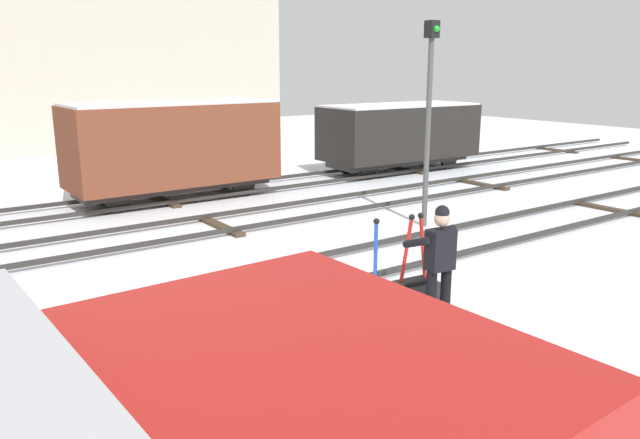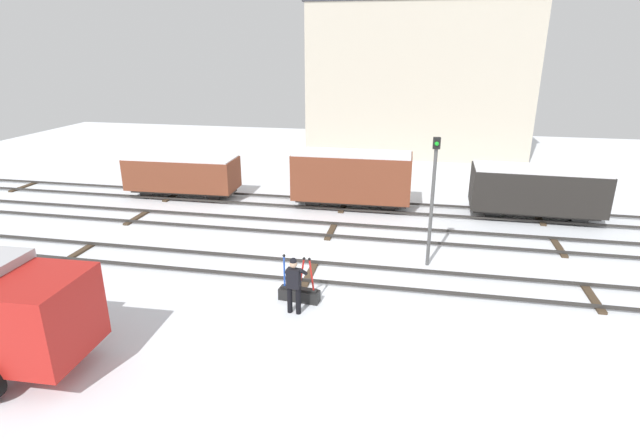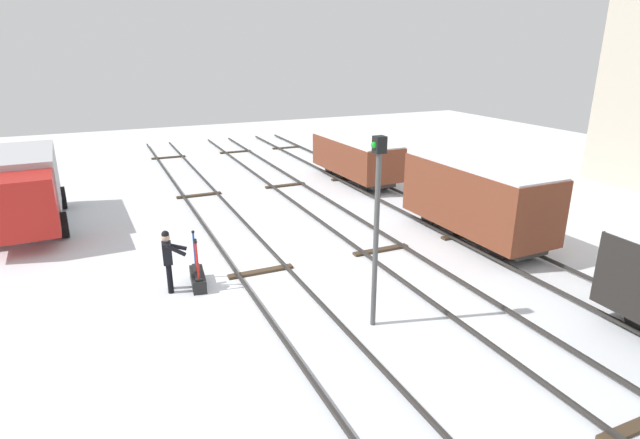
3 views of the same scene
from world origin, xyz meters
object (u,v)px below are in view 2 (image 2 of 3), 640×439
(switch_lever_frame, at_px, (299,293))
(rail_worker, at_px, (294,282))
(freight_car_near_switch, at_px, (536,190))
(freight_car_far_end, at_px, (183,174))
(freight_car_mid_siding, at_px, (352,177))
(signal_post, at_px, (433,191))

(switch_lever_frame, distance_m, rail_worker, 1.02)
(freight_car_near_switch, bearing_deg, freight_car_far_end, -178.28)
(switch_lever_frame, xyz_separation_m, freight_car_near_switch, (8.44, 9.30, 1.08))
(freight_car_near_switch, relative_size, freight_car_mid_siding, 1.01)
(freight_car_far_end, bearing_deg, freight_car_mid_siding, -1.64)
(rail_worker, bearing_deg, freight_car_far_end, 135.67)
(freight_car_far_end, bearing_deg, signal_post, -27.89)
(signal_post, height_order, freight_car_mid_siding, signal_post)
(rail_worker, xyz_separation_m, freight_car_near_switch, (8.41, 10.02, 0.36))
(switch_lever_frame, distance_m, freight_car_mid_siding, 9.39)
(signal_post, bearing_deg, freight_car_far_end, 153.75)
(switch_lever_frame, height_order, freight_car_far_end, freight_car_far_end)
(switch_lever_frame, height_order, signal_post, signal_post)
(rail_worker, xyz_separation_m, freight_car_mid_siding, (0.28, 10.02, 0.53))
(signal_post, bearing_deg, switch_lever_frame, -138.64)
(signal_post, distance_m, freight_car_near_switch, 7.66)
(rail_worker, distance_m, freight_car_near_switch, 13.09)
(rail_worker, height_order, freight_car_far_end, freight_car_far_end)
(freight_car_mid_siding, bearing_deg, rail_worker, -92.53)
(switch_lever_frame, height_order, freight_car_mid_siding, freight_car_mid_siding)
(freight_car_near_switch, distance_m, freight_car_mid_siding, 8.14)
(freight_car_far_end, height_order, freight_car_mid_siding, freight_car_mid_siding)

